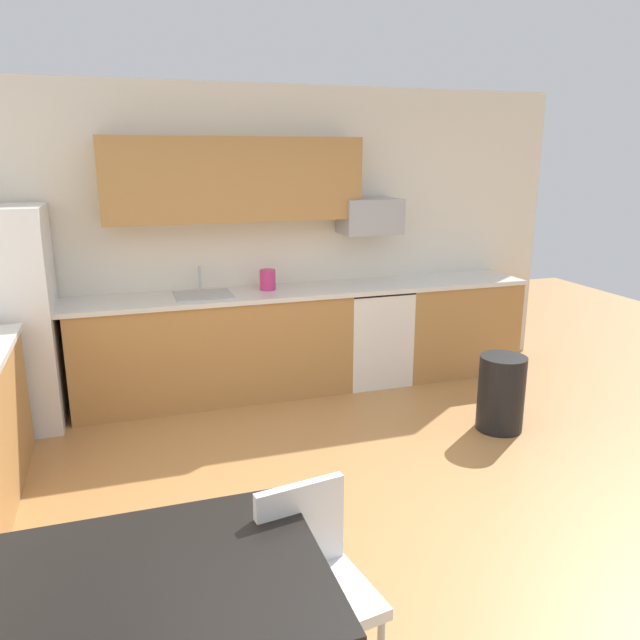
% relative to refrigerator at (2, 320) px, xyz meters
% --- Properties ---
extents(ground_plane, '(12.00, 12.00, 0.00)m').
position_rel_refrigerator_xyz_m(ground_plane, '(2.18, -2.22, -0.87)').
color(ground_plane, '#B77F47').
extents(wall_back, '(5.80, 0.10, 2.70)m').
position_rel_refrigerator_xyz_m(wall_back, '(2.18, 0.43, 0.48)').
color(wall_back, silver).
rests_on(wall_back, ground).
extents(cabinet_run_back, '(2.39, 0.60, 0.90)m').
position_rel_refrigerator_xyz_m(cabinet_run_back, '(1.63, 0.08, -0.42)').
color(cabinet_run_back, '#AD7A42').
rests_on(cabinet_run_back, ground).
extents(cabinet_run_back_right, '(1.16, 0.60, 0.90)m').
position_rel_refrigerator_xyz_m(cabinet_run_back_right, '(4.00, 0.08, -0.42)').
color(cabinet_run_back_right, '#AD7A42').
rests_on(cabinet_run_back_right, ground).
extents(countertop_back, '(4.80, 0.64, 0.04)m').
position_rel_refrigerator_xyz_m(countertop_back, '(2.18, 0.08, 0.05)').
color(countertop_back, silver).
rests_on(countertop_back, cabinet_run_back).
extents(upper_cabinets_back, '(2.20, 0.34, 0.70)m').
position_rel_refrigerator_xyz_m(upper_cabinets_back, '(1.88, 0.21, 1.03)').
color(upper_cabinets_back, '#AD7A42').
extents(refrigerator, '(0.76, 0.70, 1.74)m').
position_rel_refrigerator_xyz_m(refrigerator, '(0.00, 0.00, 0.00)').
color(refrigerator, white).
rests_on(refrigerator, ground).
extents(oven_range, '(0.60, 0.60, 0.91)m').
position_rel_refrigerator_xyz_m(oven_range, '(3.12, 0.08, -0.41)').
color(oven_range, white).
rests_on(oven_range, ground).
extents(microwave, '(0.54, 0.36, 0.32)m').
position_rel_refrigerator_xyz_m(microwave, '(3.12, 0.18, 0.69)').
color(microwave, '#9EA0A5').
extents(sink_basin, '(0.48, 0.40, 0.14)m').
position_rel_refrigerator_xyz_m(sink_basin, '(1.55, 0.08, 0.01)').
color(sink_basin, '#A5A8AD').
rests_on(sink_basin, countertop_back).
extents(sink_faucet, '(0.02, 0.02, 0.24)m').
position_rel_refrigerator_xyz_m(sink_faucet, '(1.55, 0.26, 0.17)').
color(sink_faucet, '#B2B5BA').
rests_on(sink_faucet, countertop_back).
extents(dining_table, '(1.40, 0.90, 0.74)m').
position_rel_refrigerator_xyz_m(dining_table, '(0.80, -3.30, -0.19)').
color(dining_table, black).
rests_on(dining_table, ground).
extents(chair_near_table, '(0.46, 0.46, 0.85)m').
position_rel_refrigerator_xyz_m(chair_near_table, '(1.52, -3.15, -0.36)').
color(chair_near_table, white).
rests_on(chair_near_table, ground).
extents(trash_bin, '(0.36, 0.36, 0.60)m').
position_rel_refrigerator_xyz_m(trash_bin, '(3.65, -1.28, -0.57)').
color(trash_bin, black).
rests_on(trash_bin, ground).
extents(kettle, '(0.14, 0.14, 0.20)m').
position_rel_refrigerator_xyz_m(kettle, '(2.13, 0.13, 0.15)').
color(kettle, '#CC3372').
rests_on(kettle, countertop_back).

